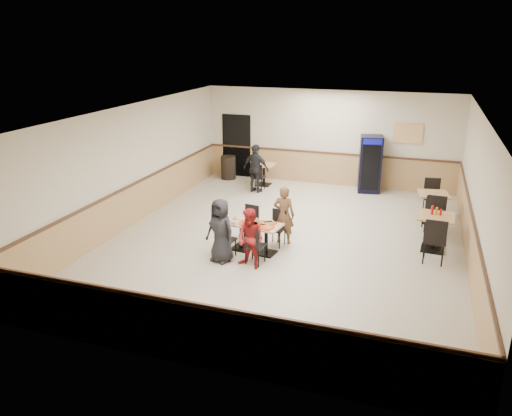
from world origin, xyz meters
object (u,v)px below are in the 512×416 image
(diner_man_opposite, at_px, (284,215))
(pepsi_cooler, at_px, (370,164))
(main_table, at_px, (254,233))
(side_table_far, at_px, (432,203))
(back_table, at_px, (264,171))
(trash_bin, at_px, (228,167))
(diner_woman_left, at_px, (221,231))
(lone_diner, at_px, (256,169))
(side_table_near, at_px, (435,227))
(diner_woman_right, at_px, (251,239))

(diner_man_opposite, bearing_deg, pepsi_cooler, -105.75)
(main_table, xyz_separation_m, side_table_far, (3.75, 3.22, 0.07))
(back_table, bearing_deg, trash_bin, 165.55)
(diner_woman_left, distance_m, lone_diner, 5.00)
(diner_woman_left, xyz_separation_m, pepsi_cooler, (2.41, 6.11, 0.17))
(side_table_far, bearing_deg, diner_woman_left, -137.42)
(diner_man_opposite, bearing_deg, back_table, -65.85)
(side_table_near, bearing_deg, side_table_far, 91.62)
(diner_woman_right, distance_m, side_table_far, 5.35)
(main_table, height_order, trash_bin, trash_bin)
(side_table_far, height_order, back_table, side_table_far)
(back_table, bearing_deg, lone_diner, -90.00)
(lone_diner, distance_m, trash_bin, 1.81)
(diner_woman_left, height_order, back_table, diner_woman_left)
(side_table_far, xyz_separation_m, pepsi_cooler, (-1.84, 2.20, 0.35))
(side_table_far, bearing_deg, diner_woman_right, -131.54)
(diner_woman_right, xyz_separation_m, lone_diner, (-1.57, 5.02, 0.10))
(diner_man_opposite, height_order, side_table_near, diner_man_opposite)
(diner_woman_left, bearing_deg, trash_bin, 127.15)
(lone_diner, distance_m, back_table, 0.84)
(diner_woman_left, height_order, diner_man_opposite, diner_woman_left)
(pepsi_cooler, bearing_deg, main_table, -119.15)
(side_table_far, relative_size, trash_bin, 1.07)
(diner_man_opposite, height_order, back_table, diner_man_opposite)
(diner_woman_right, relative_size, side_table_near, 1.55)
(diner_woman_right, height_order, diner_man_opposite, diner_man_opposite)
(main_table, bearing_deg, lone_diner, 115.85)
(back_table, relative_size, pepsi_cooler, 0.40)
(pepsi_cooler, bearing_deg, trash_bin, 170.79)
(diner_man_opposite, height_order, pepsi_cooler, pepsi_cooler)
(diner_woman_left, relative_size, diner_woman_right, 1.09)
(main_table, bearing_deg, pepsi_cooler, 78.57)
(diner_woman_right, relative_size, back_table, 1.83)
(main_table, xyz_separation_m, side_table_near, (3.80, 1.35, 0.11))
(diner_woman_left, bearing_deg, back_table, 115.62)
(diner_man_opposite, relative_size, pepsi_cooler, 0.79)
(side_table_near, bearing_deg, diner_man_opposite, -168.73)
(diner_woman_right, relative_size, lone_diner, 0.86)
(main_table, distance_m, pepsi_cooler, 5.76)
(main_table, distance_m, diner_woman_right, 0.84)
(diner_woman_right, height_order, trash_bin, diner_woman_right)
(pepsi_cooler, bearing_deg, diner_woman_left, -121.26)
(back_table, height_order, trash_bin, trash_bin)
(diner_woman_left, relative_size, lone_diner, 0.93)
(back_table, bearing_deg, pepsi_cooler, 6.85)
(lone_diner, xyz_separation_m, side_table_far, (5.12, -1.02, -0.23))
(side_table_near, xyz_separation_m, trash_bin, (-6.53, 4.02, -0.16))
(lone_diner, bearing_deg, side_table_near, 164.26)
(diner_man_opposite, distance_m, pepsi_cooler, 4.93)
(diner_man_opposite, relative_size, side_table_far, 1.65)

